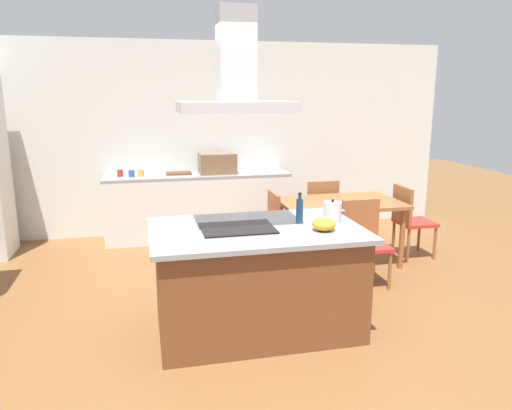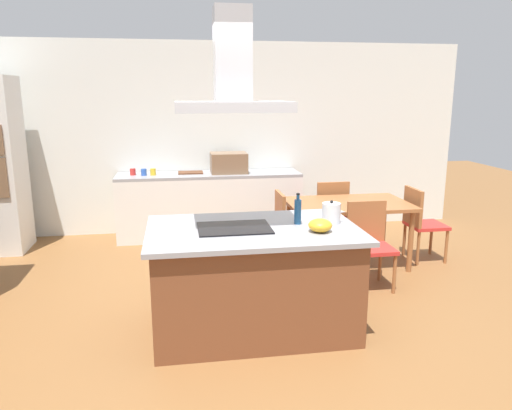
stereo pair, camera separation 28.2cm
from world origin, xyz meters
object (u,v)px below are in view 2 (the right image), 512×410
(tea_kettle, at_px, (331,213))
(countertop_microwave, at_px, (229,163))
(cooktop, at_px, (234,228))
(chair_facing_back_wall, at_px, (330,209))
(dining_table, at_px, (348,209))
(chair_at_right_end, at_px, (420,219))
(chair_at_left_end, at_px, (271,226))
(chair_facing_island, at_px, (369,239))
(range_hood, at_px, (233,79))
(cutting_board, at_px, (191,172))
(mixing_bowl, at_px, (320,225))
(olive_oil_bottle, at_px, (298,211))
(coffee_mug_yellow, at_px, (153,172))
(coffee_mug_red, at_px, (133,172))
(coffee_mug_blue, at_px, (144,172))

(tea_kettle, relative_size, countertop_microwave, 0.42)
(cooktop, xyz_separation_m, chair_facing_back_wall, (1.50, 2.10, -0.40))
(dining_table, relative_size, chair_at_right_end, 1.57)
(tea_kettle, height_order, chair_at_left_end, tea_kettle)
(cooktop, bearing_deg, chair_facing_island, 26.97)
(range_hood, bearing_deg, cooktop, 0.00)
(cutting_board, distance_m, dining_table, 2.33)
(cutting_board, bearing_deg, mixing_bowl, -73.32)
(cooktop, distance_m, tea_kettle, 0.85)
(olive_oil_bottle, bearing_deg, coffee_mug_yellow, 115.53)
(chair_facing_back_wall, bearing_deg, chair_at_right_end, -36.01)
(coffee_mug_red, distance_m, chair_at_left_end, 2.23)
(coffee_mug_yellow, relative_size, cutting_board, 0.26)
(tea_kettle, bearing_deg, countertop_microwave, 101.49)
(olive_oil_bottle, height_order, countertop_microwave, countertop_microwave)
(tea_kettle, xyz_separation_m, chair_at_left_end, (-0.26, 1.39, -0.48))
(chair_facing_island, relative_size, chair_facing_back_wall, 1.00)
(coffee_mug_red, bearing_deg, chair_at_left_end, -41.77)
(cooktop, bearing_deg, coffee_mug_yellow, 105.23)
(coffee_mug_blue, relative_size, chair_at_left_end, 0.10)
(chair_facing_island, bearing_deg, coffee_mug_yellow, 137.67)
(chair_facing_island, relative_size, range_hood, 0.99)
(olive_oil_bottle, distance_m, dining_table, 1.70)
(tea_kettle, relative_size, cutting_board, 0.62)
(tea_kettle, relative_size, coffee_mug_red, 2.33)
(cooktop, relative_size, chair_at_left_end, 0.67)
(cooktop, relative_size, cutting_board, 1.76)
(tea_kettle, distance_m, countertop_microwave, 2.90)
(tea_kettle, xyz_separation_m, range_hood, (-0.84, -0.04, 1.11))
(cooktop, bearing_deg, countertop_microwave, 84.73)
(countertop_microwave, xyz_separation_m, coffee_mug_yellow, (-1.04, -0.04, -0.09))
(countertop_microwave, xyz_separation_m, chair_at_left_end, (0.32, -1.45, -0.53))
(tea_kettle, xyz_separation_m, countertop_microwave, (-0.58, 2.84, 0.05))
(chair_at_right_end, xyz_separation_m, range_hood, (-2.42, -1.43, 1.59))
(dining_table, distance_m, range_hood, 2.52)
(mixing_bowl, distance_m, chair_at_left_end, 1.70)
(olive_oil_bottle, xyz_separation_m, coffee_mug_red, (-1.60, 2.83, -0.07))
(coffee_mug_blue, bearing_deg, range_hood, -72.48)
(dining_table, bearing_deg, chair_at_left_end, -180.00)
(olive_oil_bottle, height_order, coffee_mug_blue, olive_oil_bottle)
(cooktop, height_order, dining_table, cooktop)
(countertop_microwave, xyz_separation_m, chair_at_right_end, (2.15, -1.45, -0.53))
(mixing_bowl, bearing_deg, coffee_mug_blue, 117.31)
(range_hood, bearing_deg, coffee_mug_blue, 107.52)
(chair_at_left_end, distance_m, chair_facing_island, 1.13)
(olive_oil_bottle, bearing_deg, coffee_mug_red, 119.47)
(cutting_board, bearing_deg, chair_at_right_end, -29.20)
(chair_at_left_end, bearing_deg, mixing_bowl, -86.99)
(cutting_board, xyz_separation_m, range_hood, (0.27, -2.93, 1.19))
(tea_kettle, height_order, coffee_mug_yellow, tea_kettle)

